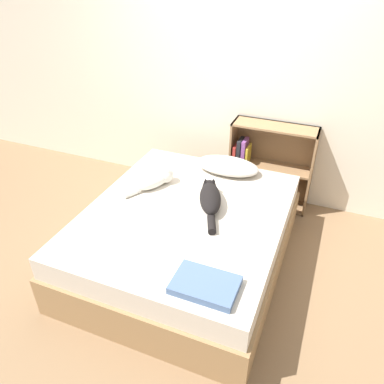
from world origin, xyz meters
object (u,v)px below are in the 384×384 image
Objects in this scene: cat_light at (156,179)px; bookshelf at (268,163)px; bed at (186,237)px; cat_dark at (210,198)px; pillow at (227,166)px.

cat_light is 1.24m from bookshelf.
cat_dark is at bearing 47.39° from bed.
pillow is 0.98× the size of cat_dark.
cat_dark is 0.69× the size of bookshelf.
bed is 0.82m from pillow.
bed is 3.16× the size of pillow.
cat_dark is at bearing -86.29° from pillow.
pillow is at bearing -17.85° from cat_light.
bed is at bearing -108.79° from bookshelf.
cat_light is 0.55m from cat_dark.
cat_dark is (0.54, -0.10, 0.00)m from cat_light.
cat_dark is (0.04, -0.58, 0.01)m from pillow.
cat_light is 0.52× the size of bookshelf.
bookshelf reaches higher than bed.
cat_dark reaches higher than pillow.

